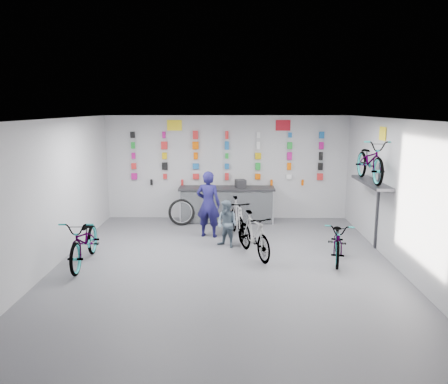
{
  "coord_description": "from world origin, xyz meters",
  "views": [
    {
      "loc": [
        0.11,
        -8.59,
        3.22
      ],
      "look_at": [
        -0.04,
        1.4,
        1.28
      ],
      "focal_mm": 35.0,
      "sensor_mm": 36.0,
      "label": 1
    }
  ],
  "objects_px": {
    "clerk": "(208,204)",
    "customer": "(227,224)",
    "bike_left": "(85,240)",
    "bike_center": "(254,235)",
    "bike_service": "(237,218)",
    "counter": "(227,205)",
    "bike_right": "(338,240)"
  },
  "relations": [
    {
      "from": "clerk",
      "to": "customer",
      "type": "xyz_separation_m",
      "value": [
        0.48,
        -0.84,
        -0.28
      ]
    },
    {
      "from": "bike_left",
      "to": "clerk",
      "type": "bearing_deg",
      "value": 35.78
    },
    {
      "from": "bike_right",
      "to": "counter",
      "type": "bearing_deg",
      "value": 140.04
    },
    {
      "from": "bike_left",
      "to": "bike_center",
      "type": "bearing_deg",
      "value": 5.17
    },
    {
      "from": "bike_left",
      "to": "customer",
      "type": "bearing_deg",
      "value": 18.33
    },
    {
      "from": "bike_service",
      "to": "clerk",
      "type": "xyz_separation_m",
      "value": [
        -0.73,
        0.07,
        0.34
      ]
    },
    {
      "from": "counter",
      "to": "bike_right",
      "type": "xyz_separation_m",
      "value": [
        2.41,
        -3.16,
        -0.05
      ]
    },
    {
      "from": "bike_center",
      "to": "clerk",
      "type": "relative_size",
      "value": 0.97
    },
    {
      "from": "bike_right",
      "to": "customer",
      "type": "distance_m",
      "value": 2.53
    },
    {
      "from": "bike_center",
      "to": "customer",
      "type": "xyz_separation_m",
      "value": [
        -0.59,
        0.64,
        0.07
      ]
    },
    {
      "from": "bike_right",
      "to": "bike_service",
      "type": "relative_size",
      "value": 1.01
    },
    {
      "from": "bike_service",
      "to": "customer",
      "type": "relative_size",
      "value": 1.5
    },
    {
      "from": "customer",
      "to": "bike_left",
      "type": "bearing_deg",
      "value": -122.47
    },
    {
      "from": "bike_right",
      "to": "bike_service",
      "type": "bearing_deg",
      "value": 155.28
    },
    {
      "from": "counter",
      "to": "bike_center",
      "type": "distance_m",
      "value": 3.01
    },
    {
      "from": "clerk",
      "to": "customer",
      "type": "relative_size",
      "value": 1.51
    },
    {
      "from": "bike_right",
      "to": "customer",
      "type": "height_order",
      "value": "customer"
    },
    {
      "from": "counter",
      "to": "bike_service",
      "type": "height_order",
      "value": "bike_service"
    },
    {
      "from": "bike_left",
      "to": "bike_right",
      "type": "distance_m",
      "value": 5.34
    },
    {
      "from": "bike_left",
      "to": "customer",
      "type": "distance_m",
      "value": 3.17
    },
    {
      "from": "counter",
      "to": "clerk",
      "type": "distance_m",
      "value": 1.57
    },
    {
      "from": "bike_center",
      "to": "bike_right",
      "type": "xyz_separation_m",
      "value": [
        1.79,
        -0.21,
        -0.05
      ]
    },
    {
      "from": "bike_right",
      "to": "bike_service",
      "type": "distance_m",
      "value": 2.68
    },
    {
      "from": "bike_left",
      "to": "counter",
      "type": "bearing_deg",
      "value": 46.59
    },
    {
      "from": "bike_right",
      "to": "clerk",
      "type": "xyz_separation_m",
      "value": [
        -2.86,
        1.69,
        0.4
      ]
    },
    {
      "from": "bike_center",
      "to": "counter",
      "type": "bearing_deg",
      "value": 80.81
    },
    {
      "from": "bike_right",
      "to": "customer",
      "type": "bearing_deg",
      "value": 172.97
    },
    {
      "from": "counter",
      "to": "bike_service",
      "type": "relative_size",
      "value": 1.62
    },
    {
      "from": "bike_service",
      "to": "counter",
      "type": "bearing_deg",
      "value": 91.35
    },
    {
      "from": "clerk",
      "to": "bike_right",
      "type": "bearing_deg",
      "value": 161.88
    },
    {
      "from": "bike_left",
      "to": "bike_service",
      "type": "xyz_separation_m",
      "value": [
        3.2,
        1.95,
        -0.01
      ]
    },
    {
      "from": "bike_right",
      "to": "clerk",
      "type": "relative_size",
      "value": 1.0
    }
  ]
}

